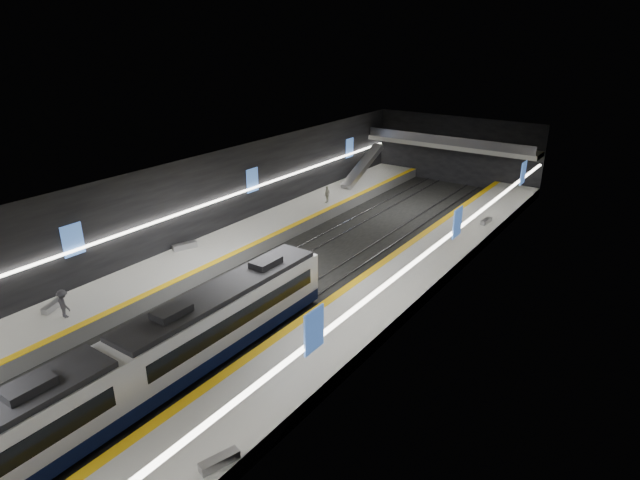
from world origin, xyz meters
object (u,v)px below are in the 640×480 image
Objects in this scene: bench_left_near at (53,306)px; bench_right_far at (486,221)px; escalator at (363,166)px; bench_right_near at (219,461)px; passenger_left_a at (327,195)px; passenger_left_b at (64,304)px; train at (114,380)px; bench_left_far at (185,246)px.

bench_right_far is at bearing 38.33° from bench_left_near.
bench_left_near is at bearing -114.75° from bench_right_far.
escalator is 4.63× the size of bench_right_near.
passenger_left_b reaches higher than passenger_left_a.
passenger_left_b is (0.57, -36.95, -0.98)m from escalator.
train is 18.15× the size of bench_left_near.
escalator reaches higher than train.
escalator is at bearing 130.33° from bench_right_near.
bench_right_near is 1.05× the size of bench_right_far.
bench_left_far is at bearing 158.83° from bench_right_near.
escalator reaches higher than bench_right_near.
train is 3.76× the size of escalator.
bench_right_near is at bearing 17.52° from passenger_left_a.
bench_right_near is at bearing -1.03° from train.
bench_right_near is (17.00, -40.15, -1.69)m from escalator.
passenger_left_a is 28.23m from passenger_left_b.
train is at bearing 167.37° from passenger_left_b.
train is at bearing -96.18° from bench_right_far.
bench_left_far is at bearing -73.70° from passenger_left_b.
bench_left_far reaches higher than bench_right_far.
passenger_left_b reaches higher than bench_left_near.
bench_right_far is (18.01, 19.87, -0.04)m from bench_left_far.
bench_right_near is 34.76m from bench_right_far.
passenger_left_b is at bearing -173.64° from bench_right_near.
bench_right_near is 35.26m from passenger_left_a.
bench_left_near is 18.35m from bench_right_near.
escalator reaches higher than bench_left_near.
passenger_left_b is (-9.43, 3.07, -0.27)m from train.
train is 9.92m from passenger_left_b.
escalator reaches higher than passenger_left_a.
bench_left_near is (-11.05, 3.17, -0.99)m from train.
bench_left_far is 1.19× the size of bench_right_far.
bench_right_far is (6.33, 34.62, -0.99)m from train.
passenger_left_a is at bearing 134.32° from bench_right_near.
passenger_left_a is at bearing -163.56° from bench_right_far.
train is 7.07m from bench_right_near.
bench_left_far reaches higher than bench_left_near.
train is at bearing -75.97° from escalator.
passenger_left_b is at bearing -112.37° from bench_right_far.
bench_left_near is at bearing 1.86° from passenger_left_b.
bench_left_near is (-1.05, -36.85, -1.70)m from escalator.
passenger_left_a reaches higher than bench_left_near.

